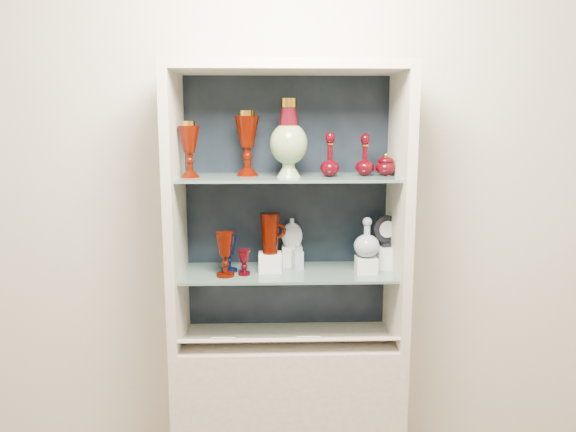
{
  "coord_description": "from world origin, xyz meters",
  "views": [
    {
      "loc": [
        -0.08,
        -0.84,
        1.72
      ],
      "look_at": [
        0.0,
        1.53,
        1.3
      ],
      "focal_mm": 35.0,
      "sensor_mm": 36.0,
      "label": 1
    }
  ],
  "objects_px": {
    "pedestal_lamp_left": "(189,149)",
    "ruby_goblet_small": "(244,262)",
    "pedestal_lamp_right": "(247,143)",
    "cameo_medallion": "(387,231)",
    "lidded_bowl": "(386,164)",
    "flat_flask": "(292,232)",
    "clear_square_bottle": "(298,256)",
    "ruby_decanter_a": "(330,152)",
    "clear_round_decanter": "(367,238)",
    "cobalt_goblet": "(229,253)",
    "enamel_urn": "(289,138)",
    "ruby_goblet_tall": "(225,254)",
    "ruby_pitcher": "(270,233)",
    "ruby_decanter_b": "(365,153)"
  },
  "relations": [
    {
      "from": "lidded_bowl",
      "to": "pedestal_lamp_left",
      "type": "bearing_deg",
      "value": -177.08
    },
    {
      "from": "cobalt_goblet",
      "to": "cameo_medallion",
      "type": "height_order",
      "value": "cameo_medallion"
    },
    {
      "from": "ruby_goblet_tall",
      "to": "ruby_goblet_small",
      "type": "height_order",
      "value": "ruby_goblet_tall"
    },
    {
      "from": "ruby_decanter_a",
      "to": "clear_round_decanter",
      "type": "height_order",
      "value": "ruby_decanter_a"
    },
    {
      "from": "ruby_pitcher",
      "to": "clear_square_bottle",
      "type": "relative_size",
      "value": 1.46
    },
    {
      "from": "cobalt_goblet",
      "to": "cameo_medallion",
      "type": "bearing_deg",
      "value": 2.04
    },
    {
      "from": "ruby_goblet_tall",
      "to": "ruby_pitcher",
      "type": "distance_m",
      "value": 0.22
    },
    {
      "from": "enamel_urn",
      "to": "ruby_goblet_tall",
      "type": "height_order",
      "value": "enamel_urn"
    },
    {
      "from": "enamel_urn",
      "to": "ruby_decanter_a",
      "type": "xyz_separation_m",
      "value": [
        0.17,
        0.01,
        -0.06
      ]
    },
    {
      "from": "ruby_decanter_b",
      "to": "cameo_medallion",
      "type": "xyz_separation_m",
      "value": [
        0.11,
        0.03,
        -0.34
      ]
    },
    {
      "from": "lidded_bowl",
      "to": "clear_round_decanter",
      "type": "xyz_separation_m",
      "value": [
        -0.08,
        -0.05,
        -0.32
      ]
    },
    {
      "from": "ruby_decanter_a",
      "to": "ruby_goblet_small",
      "type": "bearing_deg",
      "value": -175.75
    },
    {
      "from": "clear_round_decanter",
      "to": "cameo_medallion",
      "type": "distance_m",
      "value": 0.12
    },
    {
      "from": "enamel_urn",
      "to": "ruby_decanter_b",
      "type": "distance_m",
      "value": 0.34
    },
    {
      "from": "ruby_decanter_b",
      "to": "ruby_goblet_tall",
      "type": "distance_m",
      "value": 0.74
    },
    {
      "from": "pedestal_lamp_left",
      "to": "ruby_decanter_b",
      "type": "xyz_separation_m",
      "value": [
        0.74,
        0.04,
        -0.02
      ]
    },
    {
      "from": "pedestal_lamp_left",
      "to": "enamel_urn",
      "type": "bearing_deg",
      "value": -0.41
    },
    {
      "from": "cobalt_goblet",
      "to": "flat_flask",
      "type": "bearing_deg",
      "value": 18.24
    },
    {
      "from": "ruby_goblet_small",
      "to": "cameo_medallion",
      "type": "bearing_deg",
      "value": 7.73
    },
    {
      "from": "pedestal_lamp_right",
      "to": "enamel_urn",
      "type": "distance_m",
      "value": 0.19
    },
    {
      "from": "pedestal_lamp_left",
      "to": "lidded_bowl",
      "type": "height_order",
      "value": "pedestal_lamp_left"
    },
    {
      "from": "ruby_goblet_small",
      "to": "clear_square_bottle",
      "type": "bearing_deg",
      "value": 19.43
    },
    {
      "from": "pedestal_lamp_right",
      "to": "ruby_decanter_a",
      "type": "height_order",
      "value": "pedestal_lamp_right"
    },
    {
      "from": "ruby_pitcher",
      "to": "clear_round_decanter",
      "type": "relative_size",
      "value": 1.07
    },
    {
      "from": "clear_square_bottle",
      "to": "clear_round_decanter",
      "type": "xyz_separation_m",
      "value": [
        0.3,
        -0.07,
        0.09
      ]
    },
    {
      "from": "pedestal_lamp_right",
      "to": "flat_flask",
      "type": "bearing_deg",
      "value": 18.62
    },
    {
      "from": "clear_square_bottle",
      "to": "cobalt_goblet",
      "type": "bearing_deg",
      "value": -175.86
    },
    {
      "from": "pedestal_lamp_right",
      "to": "lidded_bowl",
      "type": "height_order",
      "value": "pedestal_lamp_right"
    },
    {
      "from": "enamel_urn",
      "to": "lidded_bowl",
      "type": "bearing_deg",
      "value": 6.19
    },
    {
      "from": "ruby_decanter_b",
      "to": "ruby_pitcher",
      "type": "height_order",
      "value": "ruby_decanter_b"
    },
    {
      "from": "ruby_decanter_b",
      "to": "cobalt_goblet",
      "type": "relative_size",
      "value": 1.15
    },
    {
      "from": "lidded_bowl",
      "to": "ruby_pitcher",
      "type": "bearing_deg",
      "value": -179.55
    },
    {
      "from": "pedestal_lamp_right",
      "to": "clear_round_decanter",
      "type": "height_order",
      "value": "pedestal_lamp_right"
    },
    {
      "from": "flat_flask",
      "to": "lidded_bowl",
      "type": "bearing_deg",
      "value": -11.59
    },
    {
      "from": "clear_square_bottle",
      "to": "cameo_medallion",
      "type": "height_order",
      "value": "cameo_medallion"
    },
    {
      "from": "clear_square_bottle",
      "to": "cameo_medallion",
      "type": "bearing_deg",
      "value": 0.43
    },
    {
      "from": "pedestal_lamp_left",
      "to": "ruby_goblet_tall",
      "type": "relative_size",
      "value": 1.22
    },
    {
      "from": "enamel_urn",
      "to": "ruby_pitcher",
      "type": "relative_size",
      "value": 1.82
    },
    {
      "from": "flat_flask",
      "to": "clear_square_bottle",
      "type": "bearing_deg",
      "value": -70.78
    },
    {
      "from": "cameo_medallion",
      "to": "ruby_goblet_small",
      "type": "bearing_deg",
      "value": 176.33
    },
    {
      "from": "enamel_urn",
      "to": "clear_square_bottle",
      "type": "distance_m",
      "value": 0.53
    },
    {
      "from": "ruby_goblet_tall",
      "to": "enamel_urn",
      "type": "bearing_deg",
      "value": 7.17
    },
    {
      "from": "enamel_urn",
      "to": "ruby_goblet_small",
      "type": "xyz_separation_m",
      "value": [
        -0.19,
        -0.02,
        -0.53
      ]
    },
    {
      "from": "pedestal_lamp_left",
      "to": "ruby_goblet_small",
      "type": "height_order",
      "value": "pedestal_lamp_left"
    },
    {
      "from": "pedestal_lamp_right",
      "to": "cobalt_goblet",
      "type": "height_order",
      "value": "pedestal_lamp_right"
    },
    {
      "from": "pedestal_lamp_right",
      "to": "lidded_bowl",
      "type": "xyz_separation_m",
      "value": [
        0.59,
        -0.03,
        -0.09
      ]
    },
    {
      "from": "ruby_goblet_tall",
      "to": "clear_square_bottle",
      "type": "height_order",
      "value": "ruby_goblet_tall"
    },
    {
      "from": "pedestal_lamp_right",
      "to": "cameo_medallion",
      "type": "bearing_deg",
      "value": -0.14
    },
    {
      "from": "lidded_bowl",
      "to": "flat_flask",
      "type": "relative_size",
      "value": 0.75
    },
    {
      "from": "lidded_bowl",
      "to": "clear_round_decanter",
      "type": "distance_m",
      "value": 0.33
    }
  ]
}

